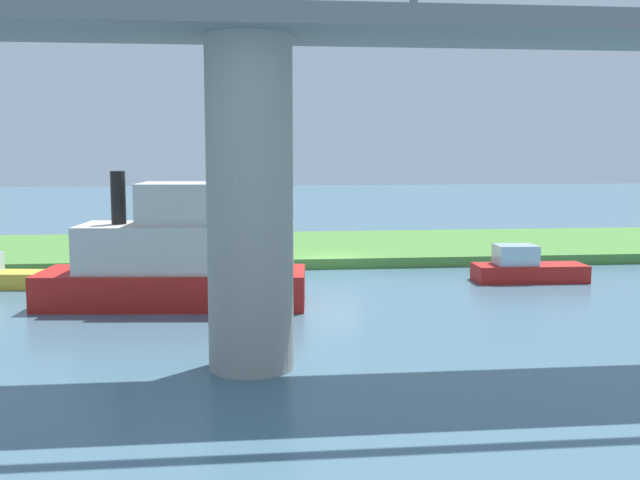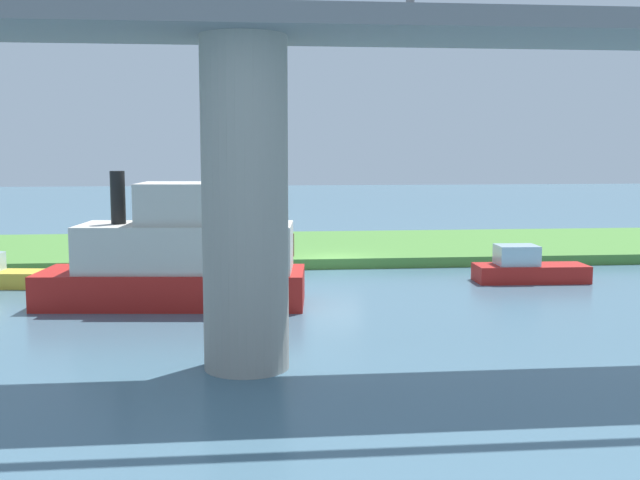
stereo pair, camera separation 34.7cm
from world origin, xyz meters
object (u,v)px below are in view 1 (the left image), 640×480
Objects in this scene: bridge_pylon at (250,206)px; person_on_bank at (246,237)px; skiff_small at (182,256)px; mooring_post at (291,245)px; motorboat_white at (526,268)px.

person_on_bank is at bearing -90.75° from bridge_pylon.
bridge_pylon reaches higher than skiff_small.
person_on_bank reaches higher than mooring_post.
motorboat_white is (-14.22, -3.40, -1.23)m from skiff_small.
mooring_post is at bearing -97.80° from bridge_pylon.
skiff_small is at bearing 76.86° from person_on_bank.
motorboat_white is at bearing -135.41° from bridge_pylon.
motorboat_white is at bearing -166.54° from skiff_small.
bridge_pylon reaches higher than mooring_post.
person_on_bank is 13.82m from motorboat_white.
person_on_bank is 3.02m from mooring_post.
mooring_post is (-2.07, 2.19, -0.15)m from person_on_bank.
mooring_post is 10.93m from motorboat_white.
mooring_post is 0.23× the size of motorboat_white.
person_on_bank is 0.29× the size of motorboat_white.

